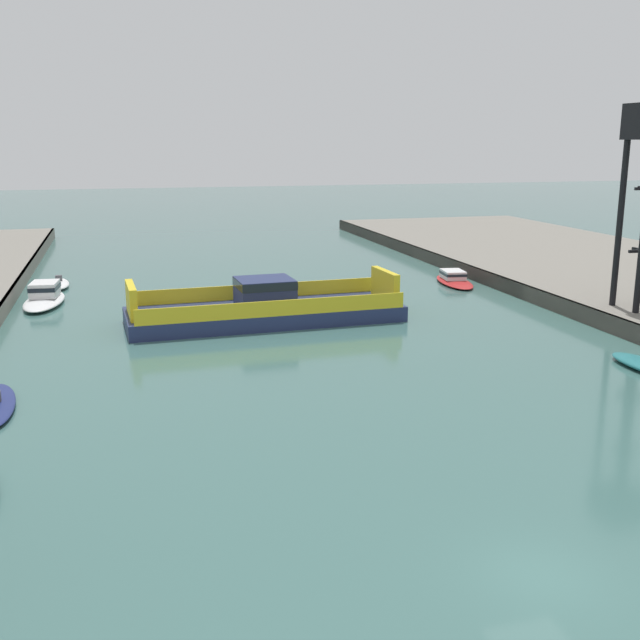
# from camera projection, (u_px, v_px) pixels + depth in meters

# --- Properties ---
(ground_plane) EXTENTS (400.00, 400.00, 0.00)m
(ground_plane) POSITION_uv_depth(u_px,v_px,m) (541.00, 576.00, 22.63)
(ground_plane) COLOR #3D6660
(chain_ferry) EXTENTS (20.10, 7.35, 3.30)m
(chain_ferry) POSITION_uv_depth(u_px,v_px,m) (265.00, 308.00, 54.30)
(chain_ferry) COLOR navy
(chain_ferry) RESTS_ON ground
(moored_boat_far_left) EXTENTS (3.68, 7.75, 1.17)m
(moored_boat_far_left) POSITION_uv_depth(u_px,v_px,m) (454.00, 279.00, 69.07)
(moored_boat_far_left) COLOR red
(moored_boat_far_left) RESTS_ON ground
(moored_boat_far_right) EXTENTS (2.19, 5.37, 1.04)m
(moored_boat_far_right) POSITION_uv_depth(u_px,v_px,m) (59.00, 284.00, 67.53)
(moored_boat_far_right) COLOR white
(moored_boat_far_right) RESTS_ON ground
(moored_boat_upstream_a) EXTENTS (3.67, 8.34, 1.76)m
(moored_boat_upstream_a) POSITION_uv_depth(u_px,v_px,m) (44.00, 296.00, 60.19)
(moored_boat_upstream_a) COLOR white
(moored_boat_upstream_a) RESTS_ON ground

